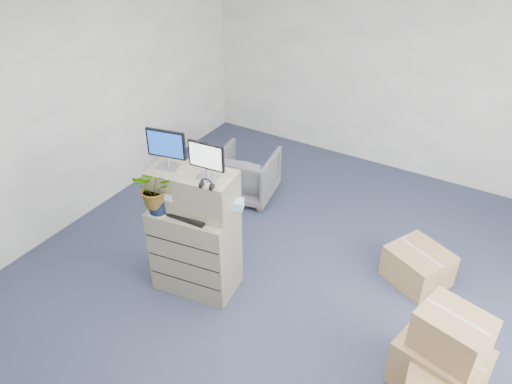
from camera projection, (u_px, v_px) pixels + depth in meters
ground at (280, 322)px, 4.85m from camera, size 7.00×7.00×0.00m
wall_back at (410, 75)px, 6.60m from camera, size 6.00×0.02×2.80m
filing_cabinet_lower at (196, 249)px, 5.04m from camera, size 0.88×0.61×0.95m
filing_cabinet_upper at (193, 190)px, 4.71m from camera, size 0.87×0.52×0.41m
monitor_left at (166, 147)px, 4.56m from camera, size 0.38×0.18×0.38m
monitor_right at (206, 159)px, 4.41m from camera, size 0.35×0.15×0.35m
headphones at (207, 184)px, 4.35m from camera, size 0.12×0.03×0.12m
keyboard at (188, 216)px, 4.69m from camera, size 0.43×0.19×0.02m
mouse at (219, 223)px, 4.59m from camera, size 0.10×0.08×0.03m
water_bottle at (200, 198)px, 4.76m from camera, size 0.07×0.07×0.24m
phone_dock at (189, 202)px, 4.85m from camera, size 0.05×0.05×0.11m
external_drive at (227, 207)px, 4.79m from camera, size 0.19×0.15×0.05m
tissue_box at (231, 204)px, 4.71m from camera, size 0.26×0.20×0.09m
potted_plant at (156, 193)px, 4.63m from camera, size 0.47×0.50×0.41m
office_chair at (247, 172)px, 6.53m from camera, size 0.82×0.78×0.73m
cardboard_boxes at (435, 342)px, 4.29m from camera, size 1.32×2.26×0.84m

